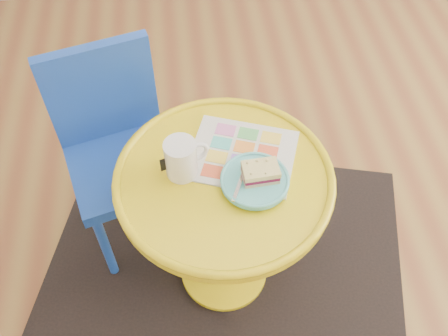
{
  "coord_description": "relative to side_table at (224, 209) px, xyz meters",
  "views": [
    {
      "loc": [
        -0.66,
        -0.73,
        1.7
      ],
      "look_at": [
        -0.56,
        0.1,
        0.63
      ],
      "focal_mm": 40.0,
      "sensor_mm": 36.0,
      "label": 1
    }
  ],
  "objects": [
    {
      "name": "floor",
      "position": [
        0.56,
        -0.1,
        -0.42
      ],
      "size": [
        4.0,
        4.0,
        0.0
      ],
      "primitive_type": "plane",
      "color": "brown",
      "rests_on": "ground"
    },
    {
      "name": "rug",
      "position": [
        0.0,
        -0.0,
        -0.42
      ],
      "size": [
        1.53,
        1.39,
        0.01
      ],
      "primitive_type": "cube",
      "rotation": [
        0.0,
        0.0,
        -0.25
      ],
      "color": "black",
      "rests_on": "ground"
    },
    {
      "name": "room_walls",
      "position": [
        -0.43,
        0.9,
        -0.36
      ],
      "size": [
        4.0,
        4.0,
        4.0
      ],
      "color": "silver",
      "rests_on": "ground"
    },
    {
      "name": "chair",
      "position": [
        -0.33,
        0.28,
        0.03
      ],
      "size": [
        0.43,
        0.43,
        0.78
      ],
      "rotation": [
        0.0,
        0.0,
        0.28
      ],
      "color": "#1942A7",
      "rests_on": "ground"
    },
    {
      "name": "mug",
      "position": [
        -0.11,
        0.03,
        0.23
      ],
      "size": [
        0.13,
        0.09,
        0.12
      ],
      "rotation": [
        0.0,
        0.0,
        0.31
      ],
      "color": "white",
      "rests_on": "side_table"
    },
    {
      "name": "newspaper",
      "position": [
        0.06,
        0.07,
        0.17
      ],
      "size": [
        0.36,
        0.34,
        0.01
      ],
      "primitive_type": "cube",
      "rotation": [
        0.0,
        0.0,
        -0.35
      ],
      "color": "silver",
      "rests_on": "side_table"
    },
    {
      "name": "cake_slice",
      "position": [
        0.1,
        -0.03,
        0.21
      ],
      "size": [
        0.1,
        0.07,
        0.04
      ],
      "rotation": [
        0.0,
        0.0,
        0.07
      ],
      "color": "#D3BC8C",
      "rests_on": "plate"
    },
    {
      "name": "side_table",
      "position": [
        0.0,
        0.0,
        0.0
      ],
      "size": [
        0.62,
        0.62,
        0.59
      ],
      "color": "gold",
      "rests_on": "ground"
    },
    {
      "name": "plate",
      "position": [
        0.08,
        -0.04,
        0.18
      ],
      "size": [
        0.19,
        0.19,
        0.02
      ],
      "color": "#58BABA",
      "rests_on": "newspaper"
    },
    {
      "name": "fork",
      "position": [
        0.04,
        -0.03,
        0.19
      ],
      "size": [
        0.07,
        0.14,
        0.0
      ],
      "rotation": [
        0.0,
        0.0,
        -0.42
      ],
      "color": "silver",
      "rests_on": "plate"
    }
  ]
}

